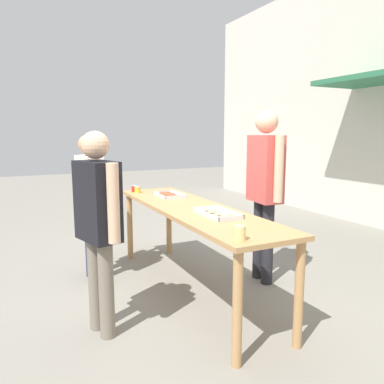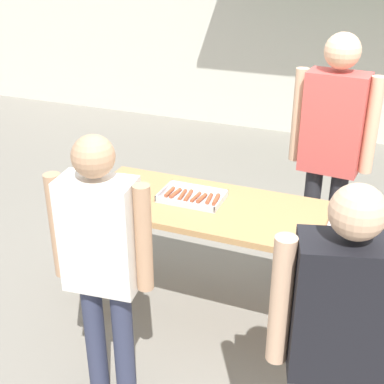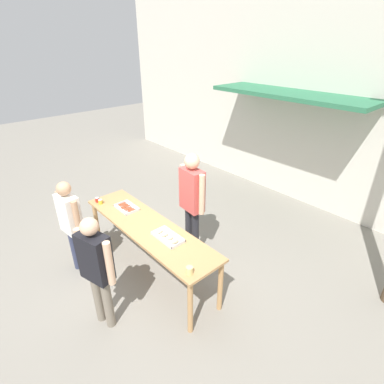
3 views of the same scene
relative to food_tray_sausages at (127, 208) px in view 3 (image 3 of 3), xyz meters
name	(u,v)px [view 3 (image 3 of 3)]	position (x,y,z in m)	size (l,w,h in m)	color
ground_plane	(151,271)	(0.65, -0.03, -0.89)	(24.00, 24.00, 0.00)	gray
building_facade_back	(303,98)	(0.65, 3.95, 1.36)	(12.00, 1.11, 4.50)	beige
serving_table	(148,231)	(0.65, -0.03, -0.12)	(2.64, 0.67, 0.88)	tan
food_tray_sausages	(127,208)	(0.00, 0.00, 0.00)	(0.40, 0.26, 0.04)	silver
food_tray_buns	(168,237)	(1.11, 0.00, 0.01)	(0.48, 0.25, 0.06)	silver
condiment_jar_mustard	(97,200)	(-0.53, -0.25, 0.03)	(0.07, 0.07, 0.08)	#B22319
condiment_jar_ketchup	(100,202)	(-0.43, -0.25, 0.03)	(0.07, 0.07, 0.08)	gold
beer_cup	(189,270)	(1.83, -0.25, 0.04)	(0.08, 0.08, 0.10)	#DBC67A
person_server_behind_table	(192,197)	(0.73, 0.79, 0.22)	(0.59, 0.26, 1.84)	#232328
person_customer_holding_hotdog	(71,221)	(-0.14, -0.87, 0.06)	(0.54, 0.25, 1.59)	#333851
person_customer_with_cup	(96,265)	(1.05, -1.04, 0.07)	(0.55, 0.31, 1.62)	#756B5B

